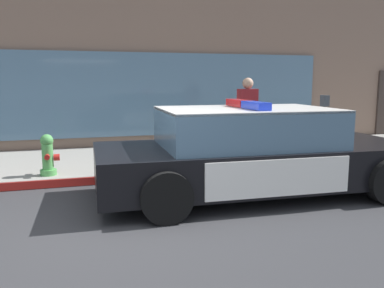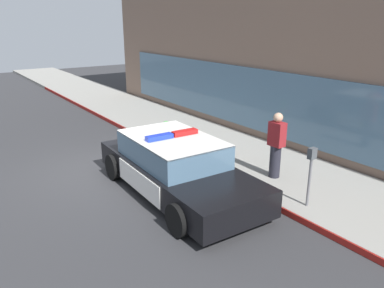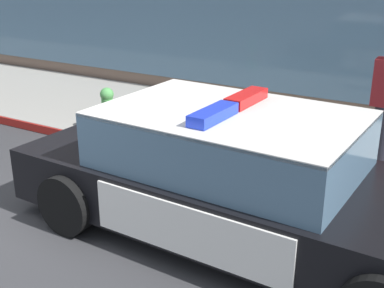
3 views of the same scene
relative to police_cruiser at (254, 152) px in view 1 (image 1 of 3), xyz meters
The scene contains 8 objects.
ground 2.62m from the police_cruiser, 159.16° to the right, with size 48.00×48.00×0.00m, color #303033.
sidewalk 3.81m from the police_cruiser, 128.94° to the left, with size 48.00×3.20×0.15m, color gray.
curb_red_paint 2.77m from the police_cruiser, 150.99° to the left, with size 28.80×0.04×0.14m, color maroon.
storefront_building 9.53m from the police_cruiser, 92.18° to the left, with size 23.70×8.37×9.02m.
police_cruiser is the anchor object (origin of this frame).
fire_hydrant 3.58m from the police_cruiser, 152.11° to the left, with size 0.34×0.39×0.73m.
pedestrian_on_sidewalk 2.63m from the police_cruiser, 68.12° to the left, with size 0.41×0.28×1.71m.
parking_meter 3.12m from the police_cruiser, 35.86° to the left, with size 0.12×0.18×1.34m.
Camera 1 is at (-0.37, -4.82, 1.80)m, focal length 37.77 mm.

